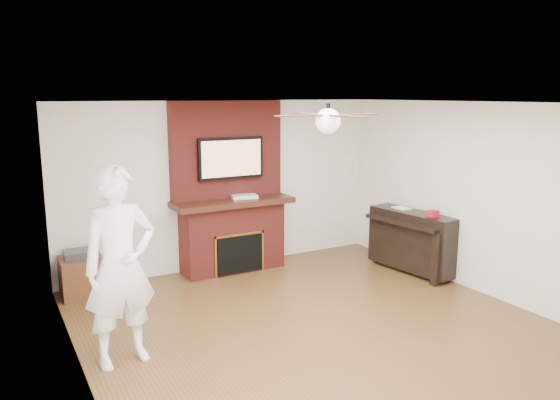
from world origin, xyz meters
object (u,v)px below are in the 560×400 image
side_table (82,274)px  fireplace (230,204)px  piano (412,240)px  person (120,266)px

side_table → fireplace: bearing=2.4°
side_table → piano: piano is taller
person → piano: person is taller
fireplace → piano: (2.28, -1.42, -0.51)m
person → piano: size_ratio=1.37×
fireplace → side_table: fireplace is taller
person → fireplace: bearing=37.2°
person → piano: 4.47m
fireplace → side_table: size_ratio=4.11×
side_table → piano: size_ratio=0.43×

